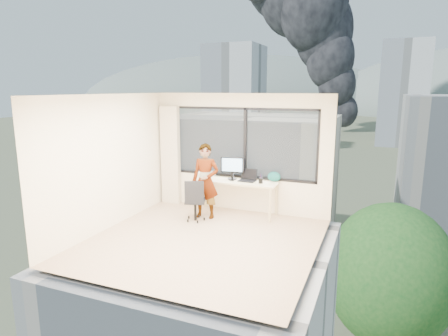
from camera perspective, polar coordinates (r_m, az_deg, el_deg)
The scene contains 24 objects.
floor at distance 7.13m, azimuth -3.08°, elevation -10.63°, with size 4.00×4.00×0.01m, color tan.
ceiling at distance 6.59m, azimuth -3.33°, elevation 10.77°, with size 4.00×4.00×0.01m, color white.
wall_front at distance 5.06m, azimuth -12.94°, elevation -4.73°, with size 4.00×0.01×2.60m, color #F6E5BE.
wall_left at distance 7.79m, azimuth -16.62°, elevation 0.82°, with size 0.01×4.00×2.60m, color #F6E5BE.
wall_right at distance 6.18m, azimuth 13.84°, elevation -1.80°, with size 0.01×4.00×2.60m, color #F6E5BE.
window_wall at distance 8.51m, azimuth 2.85°, elevation 3.72°, with size 3.30×0.16×1.55m, color black, non-canonical shape.
curtain at distance 9.19m, azimuth -7.90°, elevation 1.85°, with size 0.45×0.14×2.30m, color beige.
desk at distance 8.45m, azimuth 1.69°, elevation -4.31°, with size 1.80×0.60×0.75m, color #C9B686.
chair at distance 8.02m, azimuth -4.28°, elevation -4.66°, with size 0.46×0.46×0.90m, color black, non-canonical shape.
person at distance 8.12m, azimuth -2.75°, elevation -1.95°, with size 0.58×0.38×1.58m, color #2D2D33.
monitor at distance 8.41m, azimuth 1.21°, elevation 0.00°, with size 0.50×0.11×0.50m, color black, non-canonical shape.
game_console at distance 8.83m, azimuth -2.50°, elevation -0.83°, with size 0.34×0.29×0.08m, color white.
laptop at distance 8.27m, azimuth 3.44°, elevation -1.18°, with size 0.35×0.37×0.23m, color black, non-canonical shape.
cellphone at distance 8.32m, azimuth 1.15°, elevation -1.85°, with size 0.10×0.04×0.01m, color black.
pen_cup at distance 8.13m, azimuth 5.43°, elevation -1.87°, with size 0.09×0.09×0.11m, color black.
handbag at distance 8.29m, azimuth 7.41°, elevation -1.27°, with size 0.28×0.14×0.21m, color #0C4348.
exterior_ground at distance 127.09m, azimuth 20.68°, elevation 3.41°, with size 400.00×400.00×0.04m, color #515B3D.
near_bldg_a at distance 39.08m, azimuth 3.79°, elevation -2.69°, with size 16.00×12.00×14.00m, color #ECE4C5.
far_tower_a at distance 107.84m, azimuth 1.60°, elevation 10.28°, with size 14.00×14.00×28.00m, color silver.
far_tower_b at distance 126.07m, azimuth 24.86°, elevation 9.88°, with size 13.00×13.00×30.00m, color silver.
far_tower_d at distance 168.23m, azimuth 0.18°, elevation 9.78°, with size 16.00×14.00×22.00m, color silver.
hill_a at distance 348.73m, azimuth 1.48°, elevation 8.97°, with size 288.00×216.00×90.00m, color slate.
tree_a at distance 36.02m, azimuth -11.22°, elevation -9.17°, with size 7.00×7.00×8.00m, color #1B531E, non-canonical shape.
tree_b at distance 26.91m, azimuth 23.03°, elevation -16.26°, with size 7.60×7.60×9.00m, color #1B531E, non-canonical shape.
Camera 1 is at (2.83, -5.96, 2.71)m, focal length 30.98 mm.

